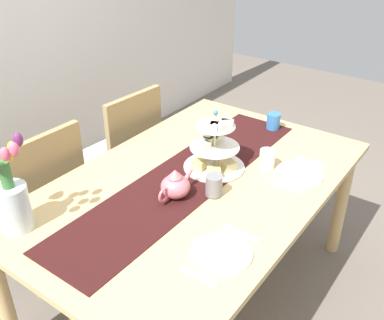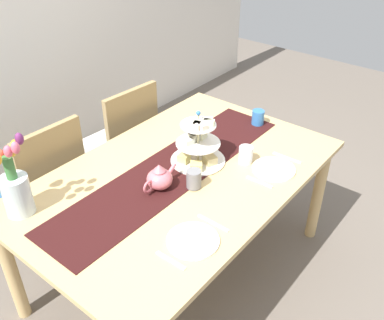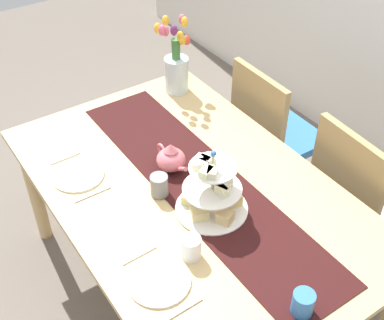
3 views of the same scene
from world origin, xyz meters
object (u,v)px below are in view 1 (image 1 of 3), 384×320
teapot (175,186)px  dinner_plate_right (299,174)px  dinner_plate_left (222,253)px  dining_table (196,197)px  chair_left (41,198)px  tiered_cake_stand (215,150)px  knife_left (242,233)px  mug_white_text (267,159)px  fork_left (199,276)px  tulip_vase (11,197)px  chair_right (124,151)px  fork_right (286,188)px  knife_right (311,162)px  mug_orange (273,121)px

teapot → dinner_plate_right: (0.50, -0.37, -0.05)m
dinner_plate_left → dining_table: bearing=46.8°
chair_left → dinner_plate_left: chair_left is taller
tiered_cake_stand → knife_left: tiered_cake_stand is taller
dinner_plate_left → mug_white_text: size_ratio=2.42×
fork_left → mug_white_text: size_ratio=1.58×
chair_left → dinner_plate_right: (0.67, -1.14, 0.23)m
teapot → mug_white_text: 0.51m
fork_left → mug_white_text: 0.82m
tiered_cake_stand → dinner_plate_left: size_ratio=1.32×
tulip_vase → tiered_cake_stand: bearing=-24.0°
chair_right → mug_white_text: chair_right is taller
mug_white_text → tulip_vase: bearing=149.8°
tiered_cake_stand → knife_left: size_ratio=1.79×
mug_white_text → chair_right: bearing=90.3°
dinner_plate_left → teapot: bearing=62.5°
tulip_vase → fork_left: size_ratio=2.77×
teapot → mug_white_text: (0.46, -0.21, -0.01)m
dining_table → chair_left: (-0.33, 0.77, -0.14)m
dining_table → mug_white_text: bearing=-33.5°
dining_table → chair_left: size_ratio=1.89×
tulip_vase → dinner_plate_left: bearing=-64.8°
fork_right → fork_left: bearing=180.0°
dining_table → dinner_plate_left: (-0.34, -0.37, 0.09)m
fork_right → dining_table: bearing=118.5°
dinner_plate_left → knife_right: 0.83m
chair_left → fork_right: size_ratio=6.07×
knife_right → mug_orange: size_ratio=1.79×
fork_left → dinner_plate_right: dinner_plate_right is taller
tulip_vase → dinner_plate_left: 0.84m
tulip_vase → fork_right: size_ratio=2.77×
knife_left → chair_right: bearing=66.1°
dining_table → knife_left: 0.43m
dinner_plate_left → tiered_cake_stand: bearing=36.2°
dining_table → chair_right: chair_right is taller
fork_left → mug_white_text: (0.80, 0.16, 0.04)m
fork_right → knife_left: bearing=180.0°
mug_white_text → mug_orange: bearing=23.0°
teapot → chair_right: bearing=59.3°
dining_table → fork_left: fork_left is taller
dinner_plate_right → tiered_cake_stand: bearing=117.1°
chair_left → tulip_vase: (-0.37, -0.39, 0.37)m
fork_right → mug_orange: (0.52, 0.33, 0.04)m
fork_left → knife_right: size_ratio=0.88×
tiered_cake_stand → teapot: (-0.31, 0.00, -0.04)m
chair_right → teapot: (-0.46, -0.77, 0.28)m
tiered_cake_stand → fork_left: 0.75m
mug_orange → dining_table: bearing=177.4°
teapot → fork_left: (-0.34, -0.37, -0.06)m
fork_right → dinner_plate_right: bearing=0.0°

